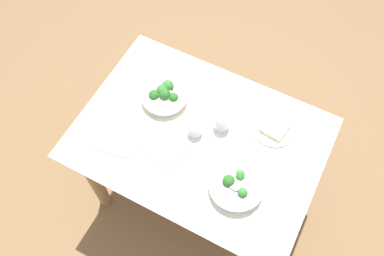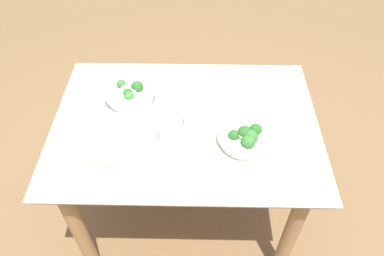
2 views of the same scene
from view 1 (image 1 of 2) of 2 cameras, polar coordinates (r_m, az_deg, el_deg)
The scene contains 12 objects.
ground_plane at distance 2.69m, azimuth 0.75°, elevation -8.83°, with size 6.00×6.00×0.00m, color brown.
dining_table at distance 2.11m, azimuth 0.94°, elevation -3.04°, with size 1.18×0.84×0.76m.
broccoli_bowl_far at distance 2.07m, azimuth -3.84°, elevation 4.52°, with size 0.23×0.23×0.09m.
broccoli_bowl_near at distance 1.86m, azimuth 6.12°, elevation -7.94°, with size 0.25×0.25×0.09m.
bread_side_plate at distance 2.03m, azimuth 11.33°, elevation -0.04°, with size 0.20×0.20×0.04m.
water_glass_center at distance 1.98m, azimuth 4.17°, elevation 0.99°, with size 0.08×0.08×0.10m, color silver.
water_glass_side at distance 1.97m, azimuth 0.42°, elevation -0.04°, with size 0.07×0.07×0.08m, color silver.
fork_by_far_bowl at distance 1.88m, azimuth 0.28°, elevation -8.12°, with size 0.10×0.02×0.00m.
fork_by_near_bowl at distance 2.08m, azimuth 4.87°, elevation 3.31°, with size 0.01×0.11×0.00m.
table_knife_left at distance 1.88m, azimuth 11.13°, elevation -11.03°, with size 0.20×0.01×0.00m, color #B7B7BC.
napkin_folded_upper at distance 2.01m, azimuth -10.28°, elevation -1.65°, with size 0.20×0.16×0.01m, color #B1A997.
napkin_folded_lower at distance 1.96m, azimuth -3.85°, elevation -2.71°, with size 0.21×0.17×0.01m, color #B1A997.
Camera 1 is at (0.39, -0.83, 2.52)m, focal length 38.49 mm.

